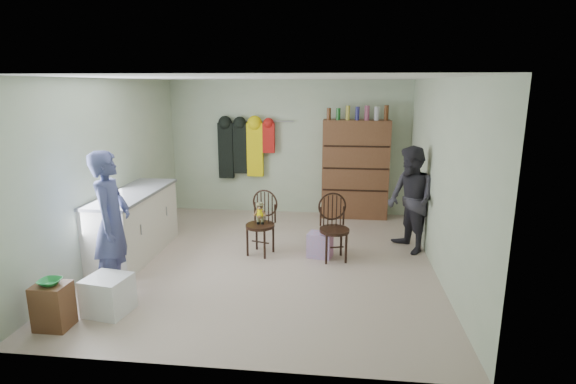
# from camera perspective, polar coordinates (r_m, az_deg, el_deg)

# --- Properties ---
(ground_plane) EXTENTS (5.00, 5.00, 0.00)m
(ground_plane) POSITION_cam_1_polar(r_m,az_deg,el_deg) (6.42, -2.45, -8.64)
(ground_plane) COLOR #C6B09F
(ground_plane) RESTS_ON ground
(room_walls) EXTENTS (5.00, 5.00, 5.00)m
(room_walls) POSITION_cam_1_polar(r_m,az_deg,el_deg) (6.52, -1.86, 6.11)
(room_walls) COLOR beige
(room_walls) RESTS_ON ground
(counter) EXTENTS (0.64, 1.86, 0.94)m
(counter) POSITION_cam_1_polar(r_m,az_deg,el_deg) (6.82, -18.93, -3.81)
(counter) COLOR silver
(counter) RESTS_ON ground
(stool) EXTENTS (0.33, 0.28, 0.47)m
(stool) POSITION_cam_1_polar(r_m,az_deg,el_deg) (5.25, -27.67, -12.71)
(stool) COLOR brown
(stool) RESTS_ON ground
(bowl) EXTENTS (0.22, 0.22, 0.05)m
(bowl) POSITION_cam_1_polar(r_m,az_deg,el_deg) (5.15, -27.99, -10.07)
(bowl) COLOR green
(bowl) RESTS_ON stool
(plastic_tub) EXTENTS (0.49, 0.47, 0.41)m
(plastic_tub) POSITION_cam_1_polar(r_m,az_deg,el_deg) (5.34, -21.87, -12.02)
(plastic_tub) COLOR white
(plastic_tub) RESTS_ON ground
(chair_front) EXTENTS (0.52, 0.52, 0.93)m
(chair_front) POSITION_cam_1_polar(r_m,az_deg,el_deg) (6.51, -3.38, -3.44)
(chair_front) COLOR black
(chair_front) RESTS_ON ground
(chair_far) EXTENTS (0.50, 0.50, 0.94)m
(chair_far) POSITION_cam_1_polar(r_m,az_deg,el_deg) (6.34, 5.81, -4.13)
(chair_far) COLOR black
(chair_far) RESTS_ON ground
(striped_bag) EXTENTS (0.39, 0.33, 0.35)m
(striped_bag) POSITION_cam_1_polar(r_m,az_deg,el_deg) (6.49, 4.09, -6.72)
(striped_bag) COLOR pink
(striped_bag) RESTS_ON ground
(person_left) EXTENTS (0.50, 0.67, 1.70)m
(person_left) POSITION_cam_1_polar(r_m,az_deg,el_deg) (5.60, -21.46, -3.71)
(person_left) COLOR #43487B
(person_left) RESTS_ON ground
(person_right) EXTENTS (0.84, 0.93, 1.56)m
(person_right) POSITION_cam_1_polar(r_m,az_deg,el_deg) (6.76, 15.30, -0.98)
(person_right) COLOR #2D2B33
(person_right) RESTS_ON ground
(dresser) EXTENTS (1.20, 0.39, 2.06)m
(dresser) POSITION_cam_1_polar(r_m,az_deg,el_deg) (8.31, 8.53, 2.94)
(dresser) COLOR brown
(dresser) RESTS_ON ground
(coat_rack) EXTENTS (1.42, 0.12, 1.09)m
(coat_rack) POSITION_cam_1_polar(r_m,az_deg,el_deg) (8.52, -5.59, 5.58)
(coat_rack) COLOR #99999E
(coat_rack) RESTS_ON ground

